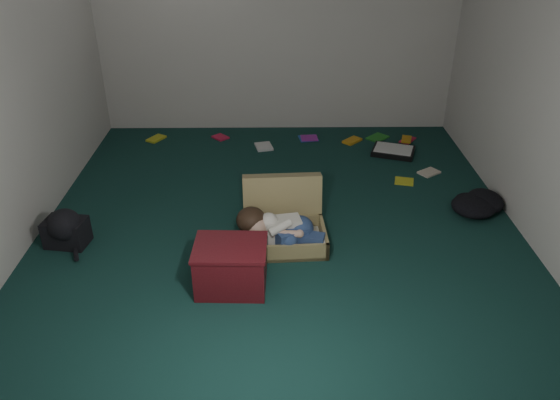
{
  "coord_description": "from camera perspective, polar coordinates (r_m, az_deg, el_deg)",
  "views": [
    {
      "loc": [
        -0.05,
        -3.89,
        2.46
      ],
      "look_at": [
        0.0,
        -0.15,
        0.35
      ],
      "focal_mm": 35.0,
      "sensor_mm": 36.0,
      "label": 1
    }
  ],
  "objects": [
    {
      "name": "maroon_bin",
      "position": [
        3.87,
        -5.15,
        -6.91
      ],
      "size": [
        0.52,
        0.41,
        0.35
      ],
      "rotation": [
        0.0,
        0.0,
        -0.03
      ],
      "color": "#4F1016",
      "rests_on": "floor"
    },
    {
      "name": "wall_right",
      "position": [
        4.55,
        26.64,
        11.58
      ],
      "size": [
        0.0,
        4.5,
        4.5
      ],
      "primitive_type": "plane",
      "rotation": [
        1.57,
        0.0,
        -1.57
      ],
      "color": "silver",
      "rests_on": "ground"
    },
    {
      "name": "floor",
      "position": [
        4.61,
        -0.02,
        -2.88
      ],
      "size": [
        4.5,
        4.5,
        0.0
      ],
      "primitive_type": "plane",
      "color": "#123530",
      "rests_on": "ground"
    },
    {
      "name": "suitcase",
      "position": [
        4.41,
        0.39,
        -2.3
      ],
      "size": [
        0.68,
        0.66,
        0.48
      ],
      "rotation": [
        0.0,
        0.0,
        0.05
      ],
      "color": "#988853",
      "rests_on": "floor"
    },
    {
      "name": "wall_front",
      "position": [
        2.01,
        0.75,
        -5.83
      ],
      "size": [
        4.5,
        0.0,
        4.5
      ],
      "primitive_type": "plane",
      "rotation": [
        -1.57,
        0.0,
        0.0
      ],
      "color": "silver",
      "rests_on": "ground"
    },
    {
      "name": "wall_back",
      "position": [
        6.25,
        -0.29,
        18.72
      ],
      "size": [
        4.5,
        0.0,
        4.5
      ],
      "primitive_type": "plane",
      "rotation": [
        1.57,
        0.0,
        0.0
      ],
      "color": "silver",
      "rests_on": "ground"
    },
    {
      "name": "book_scatter",
      "position": [
        6.07,
        5.2,
        5.48
      ],
      "size": [
        3.09,
        1.35,
        0.02
      ],
      "color": "gold",
      "rests_on": "floor"
    },
    {
      "name": "backpack",
      "position": [
        4.65,
        -21.44,
        -3.06
      ],
      "size": [
        0.44,
        0.38,
        0.24
      ],
      "primitive_type": null,
      "rotation": [
        0.0,
        0.0,
        -0.16
      ],
      "color": "black",
      "rests_on": "floor"
    },
    {
      "name": "paper_tray",
      "position": [
        6.04,
        11.75,
        5.04
      ],
      "size": [
        0.52,
        0.45,
        0.06
      ],
      "rotation": [
        0.0,
        0.0,
        -0.33
      ],
      "color": "black",
      "rests_on": "floor"
    },
    {
      "name": "clothing_pile",
      "position": [
        5.09,
        19.43,
        -0.33
      ],
      "size": [
        0.56,
        0.5,
        0.15
      ],
      "primitive_type": null,
      "rotation": [
        0.0,
        0.0,
        0.26
      ],
      "color": "black",
      "rests_on": "floor"
    },
    {
      "name": "person",
      "position": [
        4.25,
        -0.05,
        -3.0
      ],
      "size": [
        0.71,
        0.33,
        0.29
      ],
      "rotation": [
        0.0,
        0.0,
        0.05
      ],
      "color": "silver",
      "rests_on": "suitcase"
    },
    {
      "name": "wall_left",
      "position": [
        4.51,
        -26.94,
        11.37
      ],
      "size": [
        0.0,
        4.5,
        4.5
      ],
      "primitive_type": "plane",
      "rotation": [
        1.57,
        0.0,
        1.57
      ],
      "color": "silver",
      "rests_on": "ground"
    }
  ]
}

